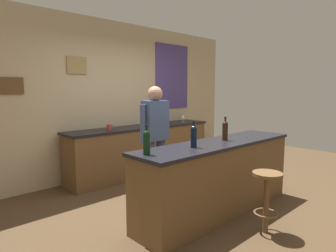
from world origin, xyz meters
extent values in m
plane|color=#4C3823|center=(0.00, 0.00, 0.00)|extent=(10.00, 10.00, 0.00)
cube|color=tan|center=(0.00, 2.03, 1.40)|extent=(6.00, 0.06, 2.80)
cube|color=brown|center=(-1.70, 1.99, 1.63)|extent=(0.32, 0.02, 0.24)
cube|color=#997F4C|center=(-0.70, 1.99, 1.97)|extent=(0.34, 0.02, 0.28)
cube|color=#4C3D7F|center=(1.49, 1.99, 1.85)|extent=(0.94, 0.02, 1.36)
cube|color=brown|center=(0.00, -0.40, 0.44)|extent=(2.45, 0.57, 0.88)
cube|color=black|center=(0.00, -0.40, 0.90)|extent=(2.50, 0.60, 0.04)
cube|color=brown|center=(0.40, 1.65, 0.43)|extent=(2.94, 0.53, 0.86)
cube|color=black|center=(0.40, 1.65, 0.88)|extent=(3.00, 0.56, 0.04)
cylinder|color=#384766|center=(-0.17, 0.51, 0.43)|extent=(0.13, 0.13, 0.86)
cylinder|color=#384766|center=(-0.37, 0.51, 0.43)|extent=(0.13, 0.13, 0.86)
cube|color=#3F517A|center=(-0.27, 0.51, 1.14)|extent=(0.36, 0.20, 0.56)
sphere|color=#A87A5B|center=(-0.27, 0.51, 1.51)|extent=(0.21, 0.21, 0.21)
cylinder|color=#3F517A|center=(-0.05, 0.51, 1.11)|extent=(0.08, 0.08, 0.52)
cylinder|color=#3F517A|center=(-0.49, 0.51, 1.11)|extent=(0.08, 0.08, 0.52)
cylinder|color=brown|center=(-0.05, -1.09, 0.32)|extent=(0.06, 0.06, 0.65)
torus|color=brown|center=(-0.05, -1.09, 0.22)|extent=(0.26, 0.26, 0.02)
cylinder|color=brown|center=(-0.05, -1.09, 0.66)|extent=(0.32, 0.32, 0.03)
cylinder|color=black|center=(-1.12, -0.34, 1.02)|extent=(0.07, 0.07, 0.20)
sphere|color=black|center=(-1.12, -0.34, 1.13)|extent=(0.07, 0.07, 0.07)
cylinder|color=black|center=(-1.12, -0.34, 1.17)|extent=(0.03, 0.03, 0.09)
cylinder|color=black|center=(-1.12, -0.34, 1.22)|extent=(0.03, 0.03, 0.02)
cylinder|color=black|center=(-0.50, -0.42, 1.02)|extent=(0.07, 0.07, 0.20)
sphere|color=black|center=(-0.50, -0.42, 1.13)|extent=(0.07, 0.07, 0.07)
cylinder|color=black|center=(-0.50, -0.42, 1.17)|extent=(0.03, 0.03, 0.09)
cylinder|color=black|center=(-0.50, -0.42, 1.22)|extent=(0.03, 0.03, 0.02)
cylinder|color=black|center=(0.15, -0.38, 1.02)|extent=(0.07, 0.07, 0.20)
sphere|color=black|center=(0.15, -0.38, 1.13)|extent=(0.07, 0.07, 0.07)
cylinder|color=black|center=(0.15, -0.38, 1.17)|extent=(0.03, 0.03, 0.09)
cylinder|color=black|center=(0.15, -0.38, 1.22)|extent=(0.03, 0.03, 0.02)
cylinder|color=silver|center=(0.88, 1.57, 0.90)|extent=(0.06, 0.06, 0.00)
cylinder|color=silver|center=(0.88, 1.57, 0.94)|extent=(0.01, 0.01, 0.07)
cone|color=silver|center=(0.88, 1.57, 1.02)|extent=(0.07, 0.07, 0.08)
cylinder|color=silver|center=(1.44, 1.61, 0.90)|extent=(0.06, 0.06, 0.00)
cylinder|color=silver|center=(1.44, 1.61, 0.94)|extent=(0.01, 0.01, 0.07)
cone|color=silver|center=(1.44, 1.61, 1.02)|extent=(0.07, 0.07, 0.08)
cylinder|color=#B2332D|center=(-0.36, 1.59, 0.95)|extent=(0.08, 0.08, 0.09)
torus|color=#B2332D|center=(-0.30, 1.59, 0.95)|extent=(0.06, 0.01, 0.06)
camera|label=1|loc=(-2.92, -2.57, 1.57)|focal=30.94mm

